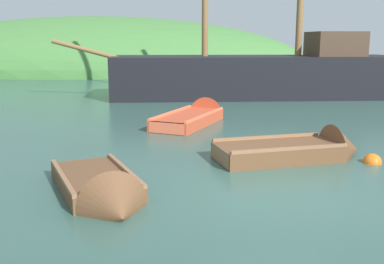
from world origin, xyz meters
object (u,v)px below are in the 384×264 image
object	(u,v)px
rowboat_outer_right	(103,194)
rowboat_outer_left	(196,118)
sailing_ship	(258,81)
buoy_orange	(372,163)
rowboat_portside	(301,153)

from	to	relation	value
rowboat_outer_right	rowboat_outer_left	xyz separation A→B (m)	(1.70, 7.34, 0.03)
sailing_ship	buoy_orange	world-z (taller)	sailing_ship
sailing_ship	rowboat_portside	size ratio (longest dim) A/B	4.41
sailing_ship	rowboat_outer_right	bearing A→B (deg)	68.43
rowboat_portside	buoy_orange	xyz separation A→B (m)	(1.46, -0.40, -0.13)
rowboat_outer_left	sailing_ship	bearing A→B (deg)	-1.05
rowboat_outer_left	buoy_orange	distance (m)	6.34
rowboat_outer_right	rowboat_portside	bearing A→B (deg)	99.07
rowboat_portside	rowboat_outer_left	xyz separation A→B (m)	(-2.30, 4.70, -0.02)
rowboat_portside	rowboat_outer_left	size ratio (longest dim) A/B	0.90
sailing_ship	rowboat_outer_left	size ratio (longest dim) A/B	3.97
sailing_ship	rowboat_outer_left	distance (m)	7.19
rowboat_portside	buoy_orange	size ratio (longest dim) A/B	8.84
sailing_ship	rowboat_outer_right	size ratio (longest dim) A/B	5.03
sailing_ship	rowboat_outer_right	distance (m)	14.64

